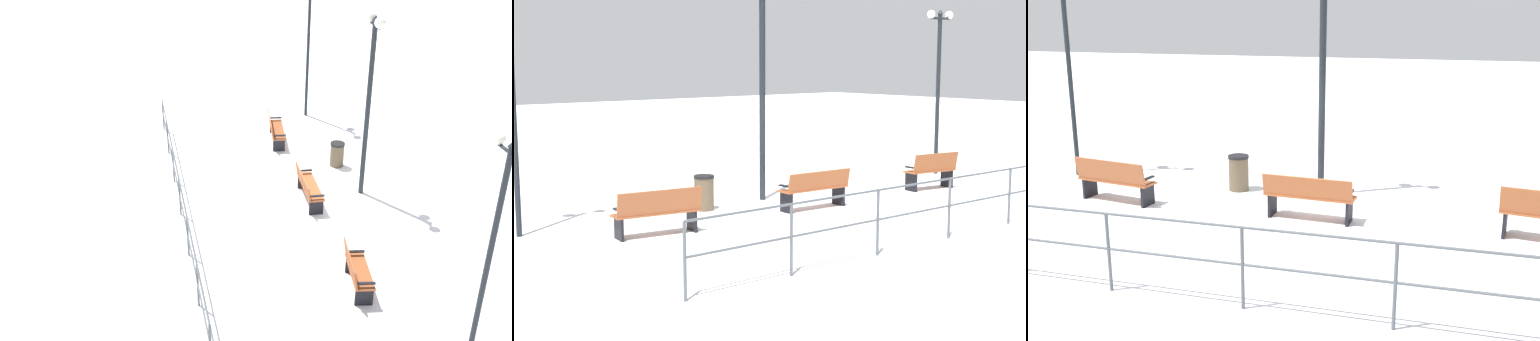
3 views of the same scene
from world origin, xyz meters
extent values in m
plane|color=white|center=(0.00, 0.00, 0.00)|extent=(80.00, 80.00, 0.00)
cube|color=brown|center=(0.09, -3.99, 0.47)|extent=(0.66, 1.44, 0.04)
cube|color=brown|center=(-0.13, -3.96, 0.72)|extent=(0.33, 1.39, 0.45)
cube|color=black|center=(0.00, -4.58, 0.24)|extent=(0.40, 0.11, 0.47)
cube|color=black|center=(0.19, -3.41, 0.24)|extent=(0.40, 0.11, 0.47)
cube|color=black|center=(0.02, -4.58, 0.59)|extent=(0.41, 0.13, 0.04)
cube|color=black|center=(0.21, -3.41, 0.59)|extent=(0.41, 0.13, 0.04)
cube|color=brown|center=(0.10, 0.00, 0.46)|extent=(0.53, 1.70, 0.04)
cube|color=brown|center=(-0.12, 0.01, 0.67)|extent=(0.20, 1.68, 0.39)
cube|color=black|center=(0.06, -0.74, 0.23)|extent=(0.40, 0.07, 0.46)
cube|color=black|center=(0.14, 0.74, 0.23)|extent=(0.40, 0.07, 0.46)
cube|color=black|center=(0.08, -0.74, 0.58)|extent=(0.40, 0.09, 0.04)
cube|color=black|center=(0.16, 0.74, 0.58)|extent=(0.40, 0.09, 0.04)
cube|color=brown|center=(0.10, 3.99, 0.43)|extent=(0.68, 1.71, 0.04)
cube|color=brown|center=(-0.11, 4.03, 0.68)|extent=(0.36, 1.66, 0.45)
cube|color=black|center=(-0.01, 3.27, 0.22)|extent=(0.39, 0.11, 0.43)
cube|color=black|center=(0.21, 4.71, 0.22)|extent=(0.39, 0.11, 0.43)
cube|color=black|center=(0.01, 3.27, 0.55)|extent=(0.39, 0.13, 0.04)
cube|color=black|center=(0.23, 4.71, 0.55)|extent=(0.39, 0.13, 0.04)
cylinder|color=black|center=(1.67, -6.24, 2.24)|extent=(0.12, 0.12, 4.48)
cylinder|color=black|center=(1.67, -6.24, 4.36)|extent=(0.07, 0.79, 0.07)
sphere|color=white|center=(1.67, -5.85, 4.46)|extent=(0.23, 0.23, 0.23)
cylinder|color=black|center=(1.67, 0.15, 2.50)|extent=(0.14, 0.14, 5.01)
cylinder|color=black|center=(1.67, 0.15, 4.89)|extent=(0.08, 0.61, 0.08)
sphere|color=white|center=(1.67, -0.16, 5.02)|extent=(0.30, 0.30, 0.30)
sphere|color=white|center=(1.67, 0.46, 5.02)|extent=(0.30, 0.30, 0.30)
cone|color=black|center=(1.67, 0.15, 5.07)|extent=(0.20, 0.20, 0.12)
cylinder|color=black|center=(1.67, 5.99, 2.46)|extent=(0.11, 0.11, 4.91)
cylinder|color=#4C5156|center=(-3.54, -3.85, 0.56)|extent=(0.05, 0.05, 1.12)
cylinder|color=#4C5156|center=(-3.54, -1.93, 0.56)|extent=(0.05, 0.05, 1.12)
cylinder|color=#4C5156|center=(-3.54, 0.00, 0.56)|extent=(0.05, 0.05, 1.12)
cylinder|color=#4C5156|center=(-3.54, 1.93, 0.56)|extent=(0.05, 0.05, 1.12)
cylinder|color=#4C5156|center=(-3.54, 3.85, 0.56)|extent=(0.05, 0.05, 1.12)
cylinder|color=#4C5156|center=(-3.54, 5.78, 0.56)|extent=(0.05, 0.05, 1.12)
cylinder|color=#4C5156|center=(-3.54, 0.00, 1.12)|extent=(0.04, 11.56, 0.04)
cylinder|color=#4C5156|center=(-3.54, 0.00, 0.61)|extent=(0.04, 11.56, 0.04)
cylinder|color=brown|center=(1.51, 1.92, 0.35)|extent=(0.43, 0.43, 0.71)
cylinder|color=black|center=(1.51, 1.92, 0.74)|extent=(0.45, 0.45, 0.06)
camera|label=1|loc=(-4.55, -14.79, 9.15)|focal=44.50mm
camera|label=2|loc=(-12.11, 11.43, 3.31)|focal=54.40mm
camera|label=3|loc=(-10.27, -2.49, 3.73)|focal=42.60mm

